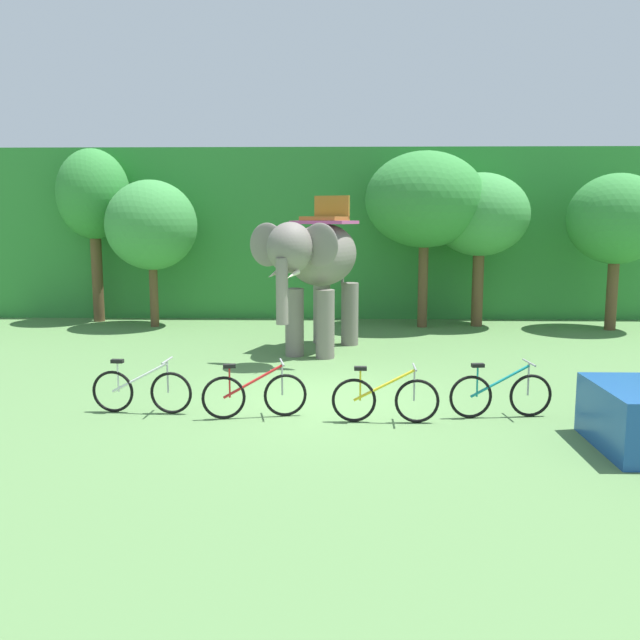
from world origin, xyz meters
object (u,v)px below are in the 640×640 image
Objects in this scene: bike_yellow at (385,399)px; bike_teal at (501,394)px; tree_center_left at (425,200)px; bike_red at (254,395)px; tree_left at (617,220)px; bike_white at (142,390)px; tree_center_right at (93,196)px; tree_far_left at (480,215)px; elephant at (318,262)px; tree_far_right at (151,226)px.

bike_teal is at bearing 9.52° from bike_yellow.
bike_yellow is at bearing -100.58° from tree_center_left.
bike_teal is at bearing 1.60° from bike_red.
tree_left is 14.58m from bike_white.
tree_center_right is at bearing 175.13° from tree_left.
tree_center_right is at bearing 112.80° from bike_white.
elephant is at bearing -137.86° from tree_far_left.
elephant reaches higher than bike_teal.
bike_red is (1.91, -0.23, 0.00)m from bike_white.
bike_red is (6.18, -10.38, -3.52)m from tree_center_right.
elephant is at bearing -34.78° from tree_center_right.
elephant is at bearing -37.76° from tree_far_right.
bike_red is at bearing -178.40° from bike_teal.
tree_left is at bearing -4.24° from tree_center_left.
tree_center_right reaches higher than bike_teal.
tree_left is at bearing 23.05° from elephant.
bike_yellow is at bearing -170.48° from bike_teal.
tree_far_right is at bearing -26.45° from tree_center_right.
tree_far_left is 10.16m from bike_teal.
tree_center_left is 3.02× the size of bike_yellow.
bike_yellow is (-1.81, -9.67, -3.36)m from tree_center_left.
tree_center_right is 14.89m from bike_teal.
bike_red is 0.99× the size of bike_yellow.
tree_center_right reaches higher than elephant.
bike_yellow is (-7.24, -9.27, -2.80)m from tree_left.
tree_center_right is 1.04× the size of tree_center_left.
tree_far_right reaches higher than bike_red.
bike_red is (4.13, -9.36, -2.63)m from tree_far_right.
tree_far_left is 2.67× the size of bike_white.
tree_left is 2.64× the size of bike_teal.
bike_teal is (10.18, -10.27, -3.52)m from tree_center_right.
tree_far_right is at bearing 131.33° from bike_teal.
tree_left is at bearing 52.02° from bike_yellow.
bike_white is (-2.81, -5.24, -1.82)m from elephant.
tree_left is at bearing -1.30° from tree_far_right.
bike_teal is (0.09, -9.35, -3.36)m from tree_center_left.
tree_far_left is 2.67× the size of bike_teal.
bike_yellow is (-3.48, -9.92, -2.93)m from tree_far_left.
elephant reaches higher than bike_white.
tree_center_left is 1.13× the size of tree_far_left.
tree_far_left is at bearing 2.03° from tree_far_right.
tree_center_left is (8.05, 0.10, 0.73)m from tree_far_right.
bike_white and bike_teal have the same top height.
tree_far_left is (11.77, -0.67, -0.60)m from tree_center_right.
bike_red and bike_teal have the same top height.
tree_center_left is 5.24m from elephant.
elephant is 2.50× the size of bike_red.
tree_left reaches higher than bike_yellow.
bike_red is (-3.91, -9.46, -3.36)m from tree_center_left.
tree_center_left is 1.75m from tree_far_left.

